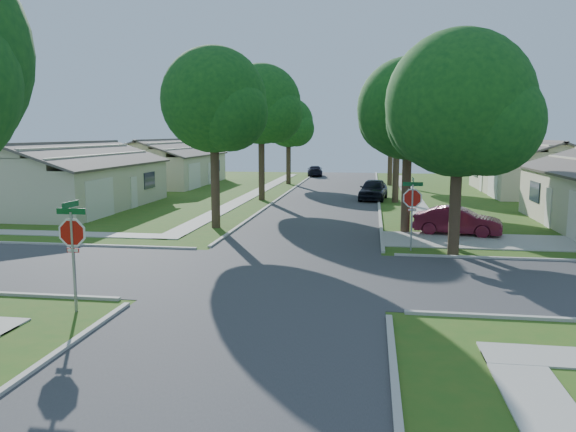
# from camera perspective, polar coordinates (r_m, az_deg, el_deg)

# --- Properties ---
(ground) EXTENTS (100.00, 100.00, 0.00)m
(ground) POSITION_cam_1_polar(r_m,az_deg,el_deg) (19.06, -1.01, -5.99)
(ground) COLOR #2E5C19
(ground) RESTS_ON ground
(road_ns) EXTENTS (7.00, 100.00, 0.02)m
(road_ns) POSITION_cam_1_polar(r_m,az_deg,el_deg) (19.06, -1.01, -5.97)
(road_ns) COLOR #333335
(road_ns) RESTS_ON ground
(sidewalk_ne) EXTENTS (1.20, 40.00, 0.04)m
(sidewalk_ne) POSITION_cam_1_polar(r_m,az_deg,el_deg) (44.56, 12.37, 2.14)
(sidewalk_ne) COLOR #9E9B91
(sidewalk_ne) RESTS_ON ground
(sidewalk_nw) EXTENTS (1.20, 40.00, 0.04)m
(sidewalk_nw) POSITION_cam_1_polar(r_m,az_deg,el_deg) (45.39, -3.19, 2.43)
(sidewalk_nw) COLOR #9E9B91
(sidewalk_nw) RESTS_ON ground
(driveway) EXTENTS (8.80, 3.60, 0.05)m
(driveway) POSITION_cam_1_polar(r_m,az_deg,el_deg) (26.19, 19.02, -2.42)
(driveway) COLOR #9E9B91
(driveway) RESTS_ON ground
(stop_sign_sw) EXTENTS (1.05, 0.80, 2.98)m
(stop_sign_sw) POSITION_cam_1_polar(r_m,az_deg,el_deg) (15.81, -21.06, -2.02)
(stop_sign_sw) COLOR gray
(stop_sign_sw) RESTS_ON ground
(stop_sign_ne) EXTENTS (1.05, 0.80, 2.98)m
(stop_sign_ne) POSITION_cam_1_polar(r_m,az_deg,el_deg) (23.12, 12.51, 1.48)
(stop_sign_ne) COLOR gray
(stop_sign_ne) RESTS_ON ground
(tree_e_near) EXTENTS (4.97, 4.80, 8.28)m
(tree_e_near) POSITION_cam_1_polar(r_m,az_deg,el_deg) (27.28, 12.25, 10.12)
(tree_e_near) COLOR #38281C
(tree_e_near) RESTS_ON ground
(tree_e_mid) EXTENTS (5.59, 5.40, 9.21)m
(tree_e_mid) POSITION_cam_1_polar(r_m,az_deg,el_deg) (39.28, 11.16, 10.47)
(tree_e_mid) COLOR #38281C
(tree_e_mid) RESTS_ON ground
(tree_e_far) EXTENTS (5.17, 5.00, 8.72)m
(tree_e_far) POSITION_cam_1_polar(r_m,az_deg,el_deg) (52.25, 10.51, 9.64)
(tree_e_far) COLOR #38281C
(tree_e_far) RESTS_ON ground
(tree_w_near) EXTENTS (5.38, 5.20, 8.97)m
(tree_w_near) POSITION_cam_1_polar(r_m,az_deg,el_deg) (28.31, -7.44, 11.13)
(tree_w_near) COLOR #38281C
(tree_w_near) RESTS_ON ground
(tree_w_mid) EXTENTS (5.80, 5.60, 9.56)m
(tree_w_mid) POSITION_cam_1_polar(r_m,az_deg,el_deg) (40.00, -2.65, 10.91)
(tree_w_mid) COLOR #38281C
(tree_w_mid) RESTS_ON ground
(tree_w_far) EXTENTS (4.76, 4.60, 8.04)m
(tree_w_far) POSITION_cam_1_polar(r_m,az_deg,el_deg) (52.78, 0.10, 9.25)
(tree_w_far) COLOR #38281C
(tree_w_far) RESTS_ON ground
(tree_ne_corner) EXTENTS (5.80, 5.60, 8.66)m
(tree_ne_corner) POSITION_cam_1_polar(r_m,az_deg,el_deg) (22.67, 17.15, 10.20)
(tree_ne_corner) COLOR #38281C
(tree_ne_corner) RESTS_ON ground
(house_ne_far) EXTENTS (8.42, 13.60, 4.23)m
(house_ne_far) POSITION_cam_1_polar(r_m,az_deg,el_deg) (49.05, 23.83, 3.93)
(house_ne_far) COLOR beige
(house_ne_far) RESTS_ON ground
(house_nw_near) EXTENTS (8.42, 13.60, 4.23)m
(house_nw_near) POSITION_cam_1_polar(r_m,az_deg,el_deg) (38.41, -21.30, 3.03)
(house_nw_near) COLOR beige
(house_nw_near) RESTS_ON ground
(house_nw_far) EXTENTS (8.42, 13.60, 4.23)m
(house_nw_far) POSITION_cam_1_polar(r_m,az_deg,el_deg) (53.79, -12.30, 4.79)
(house_nw_far) COLOR beige
(house_nw_far) RESTS_ON ground
(car_driveway) EXTENTS (4.21, 2.25, 1.32)m
(car_driveway) POSITION_cam_1_polar(r_m,az_deg,el_deg) (27.51, 16.84, -0.48)
(car_driveway) COLOR #511020
(car_driveway) RESTS_ON ground
(car_curb_east) EXTENTS (2.30, 4.60, 1.50)m
(car_curb_east) POSITION_cam_1_polar(r_m,az_deg,el_deg) (40.76, 8.67, 2.70)
(car_curb_east) COLOR black
(car_curb_east) RESTS_ON ground
(car_curb_west) EXTENTS (2.07, 4.17, 1.17)m
(car_curb_west) POSITION_cam_1_polar(r_m,az_deg,el_deg) (62.56, 2.75, 4.60)
(car_curb_west) COLOR black
(car_curb_west) RESTS_ON ground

